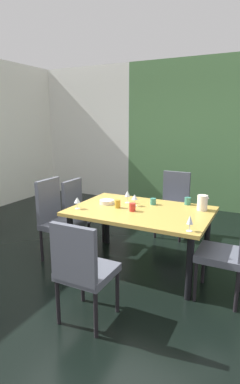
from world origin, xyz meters
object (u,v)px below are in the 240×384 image
at_px(chair_left_far, 80,209).
at_px(chair_left_near, 57,216).
at_px(wine_glass_front, 77,200).
at_px(cup_south, 188,201).
at_px(wine_glass_north, 127,194).
at_px(cup_near_window, 153,201).
at_px(dining_table, 141,216).
at_px(wine_glass_near_shelf, 135,197).
at_px(cup_right, 132,207).
at_px(pitcher_west, 202,203).
at_px(chair_head_far, 174,201).
at_px(cup_east, 118,204).
at_px(chair_right_near, 229,250).
at_px(wine_glass_rear, 190,220).
at_px(chair_head_near, 83,268).
at_px(serving_bowl_corner, 107,202).

distance_m(chair_left_far, chair_left_near, 0.51).
xyz_separation_m(wine_glass_front, cup_south, (1.12, 0.76, -0.06)).
height_order(wine_glass_north, cup_near_window, wine_glass_north).
relative_size(dining_table, chair_left_near, 1.57).
bearing_deg(wine_glass_near_shelf, cup_right, -72.48).
height_order(cup_right, pitcher_west, pitcher_west).
bearing_deg(chair_head_far, wine_glass_north, 72.84).
xyz_separation_m(chair_head_far, pitcher_west, (0.61, -0.91, 0.27)).
xyz_separation_m(cup_east, cup_near_window, (0.33, 0.32, -0.01)).
xyz_separation_m(cup_east, cup_south, (0.71, 0.51, -0.00)).
distance_m(chair_right_near, pitcher_west, 0.73).
height_order(dining_table, wine_glass_front, wine_glass_front).
distance_m(chair_head_far, wine_glass_rear, 1.80).
distance_m(wine_glass_front, pitcher_west, 1.46).
distance_m(chair_left_far, cup_south, 1.51).
height_order(chair_right_near, wine_glass_rear, chair_right_near).
bearing_deg(cup_south, chair_left_near, -154.40).
xyz_separation_m(dining_table, wine_glass_front, (-0.68, -0.31, 0.18)).
height_order(wine_glass_front, wine_glass_near_shelf, wine_glass_near_shelf).
distance_m(chair_head_near, wine_glass_rear, 1.07).
xyz_separation_m(chair_right_near, cup_east, (-1.31, 0.20, 0.25)).
height_order(cup_south, cup_right, same).
distance_m(chair_head_near, wine_glass_north, 1.46).
bearing_deg(wine_glass_north, chair_head_far, 72.84).
relative_size(cup_near_window, pitcher_west, 0.44).
height_order(chair_head_far, wine_glass_north, chair_head_far).
distance_m(cup_south, cup_near_window, 0.43).
height_order(dining_table, cup_east, cup_east).
distance_m(chair_right_near, wine_glass_front, 1.74).
distance_m(chair_head_near, chair_left_near, 1.40).
xyz_separation_m(chair_left_far, cup_east, (0.76, -0.31, 0.24)).
height_order(chair_head_near, cup_south, chair_head_near).
bearing_deg(pitcher_west, wine_glass_north, -174.04).
xyz_separation_m(cup_south, cup_near_window, (-0.38, -0.19, -0.01)).
distance_m(wine_glass_north, pitcher_west, 0.92).
height_order(cup_east, cup_south, cup_east).
relative_size(chair_left_far, chair_head_far, 0.95).
distance_m(wine_glass_north, serving_bowl_corner, 0.28).
height_order(chair_left_far, cup_right, chair_left_far).
relative_size(chair_left_near, cup_south, 11.13).
bearing_deg(cup_south, cup_near_window, -153.49).
bearing_deg(chair_left_far, wine_glass_north, 86.12).
bearing_deg(cup_south, wine_glass_front, -145.70).
height_order(chair_head_near, cup_near_window, chair_head_near).
distance_m(chair_head_far, wine_glass_north, 1.09).
bearing_deg(cup_east, pitcher_west, 21.00).
relative_size(wine_glass_near_shelf, serving_bowl_corner, 0.79).
bearing_deg(chair_left_far, pitcher_west, 91.49).
height_order(cup_south, cup_near_window, cup_south).
height_order(wine_glass_north, wine_glass_near_shelf, wine_glass_north).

